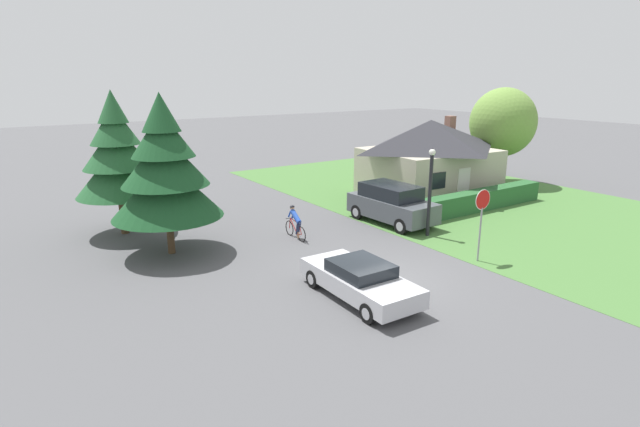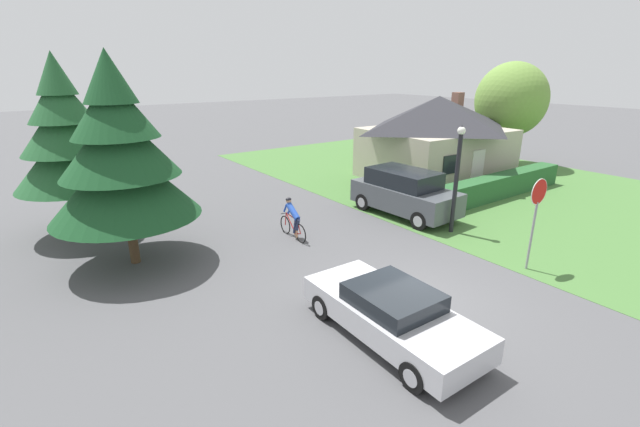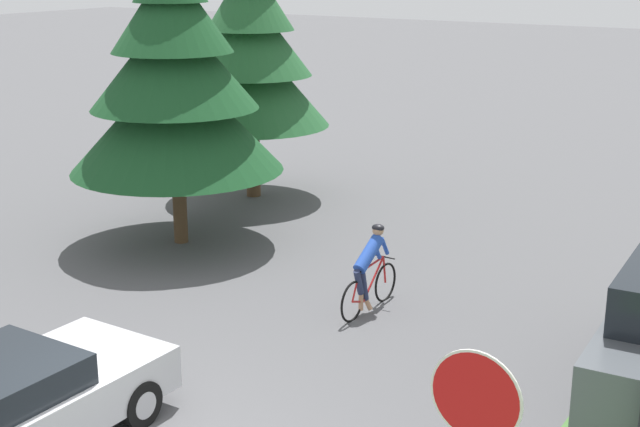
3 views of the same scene
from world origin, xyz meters
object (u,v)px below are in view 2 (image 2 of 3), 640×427
Objects in this scene: sedan_left_lane at (391,313)px; cyclist at (293,219)px; parked_suv_right at (404,193)px; conifer_tall_far at (66,137)px; stop_sign at (537,205)px; deciduous_tree_right at (511,100)px; street_lamp at (457,173)px; cottage_house at (436,136)px; conifer_tall_near at (120,156)px.

cyclist reaches higher than sedan_left_lane.
parked_suv_right is 0.72× the size of conifer_tall_far.
stop_sign is 15.55m from conifer_tall_far.
deciduous_tree_right reaches higher than stop_sign.
sedan_left_lane is at bearing 129.18° from parked_suv_right.
sedan_left_lane is 6.57m from cyclist.
street_lamp reaches higher than cyclist.
deciduous_tree_right reaches higher than cottage_house.
street_lamp is at bearing 177.22° from parked_suv_right.
sedan_left_lane is 8.91m from conifer_tall_near.
street_lamp is at bearing -35.51° from conifer_tall_far.
deciduous_tree_right is (22.70, 1.52, 0.60)m from conifer_tall_near.
cottage_house is 1.73× the size of parked_suv_right.
cottage_house is 16.61m from conifer_tall_near.
stop_sign is (4.44, -6.34, 1.33)m from cyclist.
sedan_left_lane is at bearing -154.35° from deciduous_tree_right.
parked_suv_right is 10.72m from conifer_tall_near.
cottage_house is 2.00× the size of street_lamp.
deciduous_tree_right is (6.24, -0.37, 1.71)m from cottage_house.
sedan_left_lane is at bearing -64.03° from conifer_tall_near.
cottage_house is 11.82m from cyclist.
conifer_tall_near is 1.00× the size of conifer_tall_far.
conifer_tall_far is (-17.38, 1.94, 1.26)m from cottage_house.
stop_sign is at bearing -88.25° from sedan_left_lane.
deciduous_tree_right reaches higher than parked_suv_right.
deciduous_tree_right is (12.41, 5.69, 1.75)m from street_lamp.
deciduous_tree_right is at bearing 3.83° from conifer_tall_near.
conifer_tall_far reaches higher than cottage_house.
conifer_tall_far is at bearing 176.97° from cottage_house.
sedan_left_lane is 0.70× the size of conifer_tall_near.
conifer_tall_far is 1.02× the size of deciduous_tree_right.
conifer_tall_far is at bearing 61.12° from parked_suv_right.
conifer_tall_near reaches higher than deciduous_tree_right.
cottage_house reaches higher than sedan_left_lane.
stop_sign reaches higher than parked_suv_right.
deciduous_tree_right is at bearing -5.59° from conifer_tall_far.
parked_suv_right is 12.78m from conifer_tall_far.
stop_sign is 0.45× the size of conifer_tall_near.
street_lamp is at bearing -118.29° from cyclist.
cyclist is at bearing -171.22° from deciduous_tree_right.
parked_suv_right is at bearing -26.29° from conifer_tall_far.
cyclist is 0.62× the size of stop_sign.
deciduous_tree_right is (23.63, -2.31, 0.45)m from conifer_tall_far.
cottage_house is 4.47× the size of cyclist.
conifer_tall_far is at bearing 174.41° from deciduous_tree_right.
cottage_house is at bearing 44.48° from street_lamp.
conifer_tall_near reaches higher than cottage_house.
cyclist is (1.45, 6.41, 0.09)m from sedan_left_lane.
parked_suv_right is (6.59, 5.89, 0.34)m from sedan_left_lane.
deciduous_tree_right is (17.55, 2.71, 3.30)m from cyclist.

